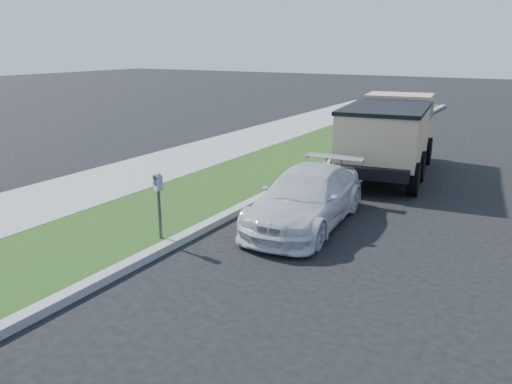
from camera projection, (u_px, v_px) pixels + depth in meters
The scene contains 5 objects.
ground at pixel (295, 271), 8.81m from camera, with size 120.00×120.00×0.00m, color black.
streetside at pixel (140, 194), 13.16m from camera, with size 6.12×50.00×0.15m.
parking_meter at pixel (158, 191), 9.70m from camera, with size 0.22×0.18×1.36m.
white_wagon at pixel (307, 197), 11.00m from camera, with size 1.72×4.22×1.23m, color silver.
dump_truck at pixel (390, 132), 15.39m from camera, with size 2.97×6.04×2.28m.
Camera 1 is at (3.50, -7.29, 3.83)m, focal length 35.00 mm.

